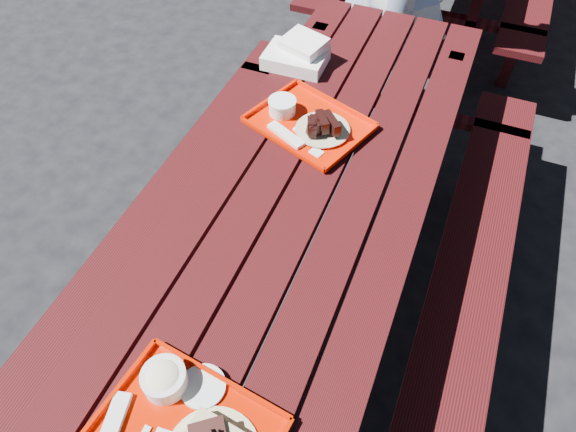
% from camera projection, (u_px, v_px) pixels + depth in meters
% --- Properties ---
extents(ground, '(60.00, 60.00, 0.00)m').
position_uv_depth(ground, '(301.00, 311.00, 2.21)').
color(ground, black).
rests_on(ground, ground).
extents(picnic_table_near, '(1.41, 2.40, 0.75)m').
position_uv_depth(picnic_table_near, '(304.00, 232.00, 1.77)').
color(picnic_table_near, '#390A0C').
rests_on(picnic_table_near, ground).
extents(near_tray, '(0.44, 0.36, 0.13)m').
position_uv_depth(near_tray, '(186.00, 427.00, 1.15)').
color(near_tray, '#BC1600').
rests_on(near_tray, picnic_table_near).
extents(far_tray, '(0.47, 0.42, 0.07)m').
position_uv_depth(far_tray, '(307.00, 122.00, 1.82)').
color(far_tray, red).
rests_on(far_tray, picnic_table_near).
extents(white_cloth, '(0.25, 0.21, 0.10)m').
position_uv_depth(white_cloth, '(298.00, 54.00, 2.05)').
color(white_cloth, white).
rests_on(white_cloth, picnic_table_near).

